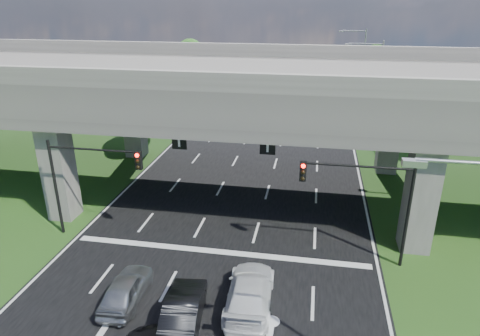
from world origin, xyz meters
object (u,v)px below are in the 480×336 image
(streetlight_far, at_px, (374,87))
(car_dark, at_px, (184,309))
(signal_right, at_px, (367,193))
(streetlight_beyond, at_px, (360,63))
(car_silver, at_px, (126,289))
(car_white, at_px, (250,292))
(signal_left, at_px, (86,172))

(streetlight_far, distance_m, car_dark, 28.76)
(signal_right, bearing_deg, streetlight_beyond, 86.39)
(signal_right, relative_size, car_silver, 1.48)
(car_silver, height_order, car_white, car_white)
(car_white, bearing_deg, car_silver, 3.98)
(streetlight_far, relative_size, car_silver, 2.46)
(streetlight_beyond, distance_m, car_white, 41.74)
(signal_right, xyz_separation_m, streetlight_beyond, (2.27, 36.06, 1.66))
(streetlight_beyond, xyz_separation_m, car_dark, (-10.33, -42.36, -5.08))
(signal_right, bearing_deg, streetlight_far, 83.53)
(streetlight_far, height_order, car_dark, streetlight_far)
(car_white, bearing_deg, streetlight_far, -110.03)
(streetlight_beyond, bearing_deg, car_silver, -108.00)
(signal_left, height_order, streetlight_far, streetlight_far)
(signal_left, height_order, car_silver, signal_left)
(car_silver, bearing_deg, streetlight_far, -120.91)
(signal_right, bearing_deg, car_dark, -141.94)
(signal_left, relative_size, streetlight_beyond, 0.60)
(signal_right, relative_size, signal_left, 1.00)
(streetlight_far, relative_size, streetlight_beyond, 1.00)
(car_dark, bearing_deg, streetlight_far, -118.62)
(signal_left, xyz_separation_m, streetlight_beyond, (17.92, 36.06, 1.66))
(signal_right, relative_size, car_dark, 1.35)
(streetlight_far, xyz_separation_m, car_dark, (-10.33, -26.36, -5.08))
(signal_right, distance_m, signal_left, 15.65)
(signal_left, xyz_separation_m, streetlight_far, (17.92, 20.06, 1.66))
(car_dark, bearing_deg, signal_left, -46.92)
(streetlight_far, relative_size, car_dark, 2.25)
(streetlight_far, relative_size, car_white, 1.92)
(signal_right, height_order, car_white, signal_right)
(streetlight_beyond, bearing_deg, car_white, -100.62)
(car_dark, bearing_deg, signal_right, -149.17)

